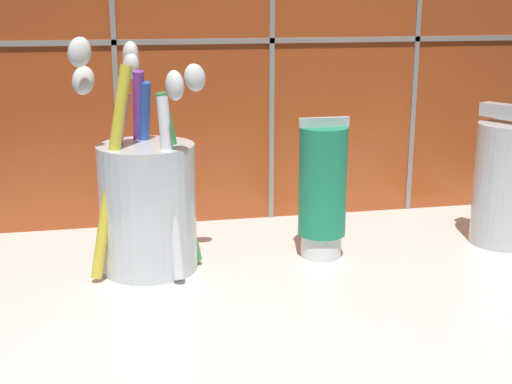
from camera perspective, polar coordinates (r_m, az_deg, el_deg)
sink_counter at (r=55.36cm, az=4.15°, el=-8.96°), size 59.60×39.97×2.00cm
toothbrush_cup at (r=58.27cm, az=-8.73°, el=-0.60°), size 10.93×10.67×19.14cm
toothpaste_tube at (r=60.67cm, az=5.34°, el=0.18°), size 4.28×4.08×12.16cm
sink_faucet at (r=67.43cm, az=19.83°, el=0.93°), size 7.11×9.73×12.63cm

